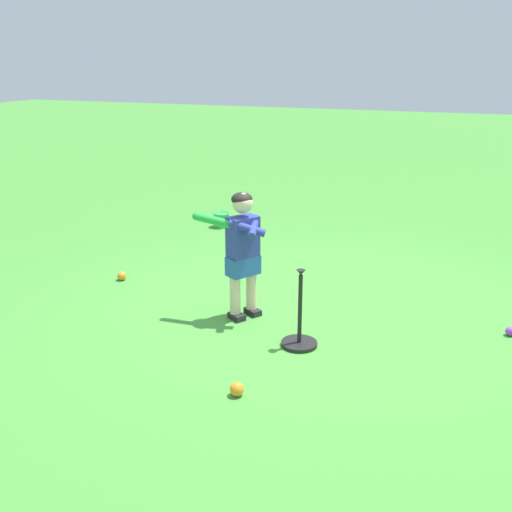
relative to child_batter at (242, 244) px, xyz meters
The scene contains 7 objects.
ground_plane 0.89m from the child_batter, 32.99° to the left, with size 40.00×40.00×0.00m, color #479338.
child_batter is the anchor object (origin of this frame).
play_ball_far_left 2.26m from the child_batter, 11.07° to the left, with size 0.07×0.07×0.07m, color purple.
play_ball_by_bucket 1.41m from the child_batter, 69.36° to the right, with size 0.09×0.09×0.09m, color orange.
play_ball_center_lawn 1.62m from the child_batter, 165.36° to the left, with size 0.09×0.09×0.09m, color orange.
batting_tee 0.90m from the child_batter, 29.70° to the right, with size 0.28×0.28×0.62m.
toy_bucket 2.91m from the child_batter, 117.79° to the left, with size 0.22×0.22×0.19m.
Camera 1 is at (1.32, -4.76, 2.14)m, focal length 42.72 mm.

